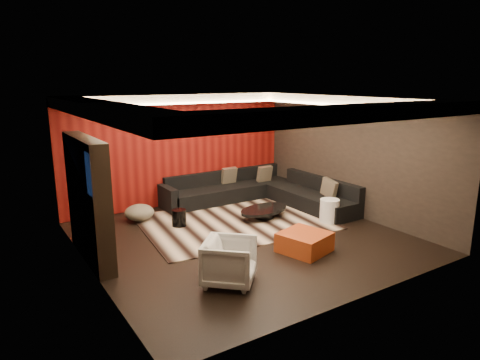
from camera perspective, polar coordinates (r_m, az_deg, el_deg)
floor at (r=8.80m, az=0.47°, el=-7.74°), size 6.00×6.00×0.02m
ceiling at (r=8.21m, az=0.51°, el=10.94°), size 6.00×6.00×0.02m
wall_back at (r=10.99m, az=-8.16°, el=4.02°), size 6.00×0.02×2.80m
wall_left at (r=7.24m, az=-19.87°, el=-1.50°), size 0.02×6.00×2.80m
wall_right at (r=10.32m, az=14.63°, el=3.12°), size 0.02×6.00×2.80m
red_feature_wall at (r=10.96m, az=-8.07°, el=4.00°), size 5.98×0.05×2.78m
soffit_back at (r=10.58m, az=-7.67°, el=10.71°), size 6.00×0.60×0.22m
soffit_front at (r=6.15m, az=14.60°, el=8.58°), size 6.00×0.60×0.22m
soffit_left at (r=7.11m, az=-18.24°, el=8.94°), size 0.60×4.80×0.22m
soffit_right at (r=9.96m, az=13.84°, el=10.29°), size 0.60×4.80×0.22m
cove_back at (r=10.28m, az=-6.84°, el=10.16°), size 4.80×0.08×0.04m
cove_front at (r=6.39m, az=12.31°, el=8.06°), size 4.80×0.08×0.04m
cove_left at (r=7.21m, az=-15.56°, el=8.45°), size 0.08×4.80×0.04m
cove_right at (r=9.72m, az=12.40°, el=9.77°), size 0.08×4.80×0.04m
tv_surround at (r=7.92m, az=-19.58°, el=-2.50°), size 0.30×2.00×2.20m
tv_screen at (r=7.87m, az=-18.64°, el=0.12°), size 0.04×1.30×0.80m
tv_shelf at (r=8.06m, az=-18.25°, el=-5.08°), size 0.04×1.60×0.04m
rug at (r=9.68m, az=-0.81°, el=-5.61°), size 4.30×3.41×0.02m
coffee_table at (r=9.95m, az=3.20°, el=-4.39°), size 1.50×1.50×0.22m
drum_stool at (r=9.45m, az=-8.13°, el=-5.00°), size 0.33×0.33×0.37m
striped_pouf at (r=9.99m, az=-13.26°, el=-4.23°), size 0.75×0.75×0.36m
white_side_table at (r=9.81m, az=11.84°, el=-4.06°), size 0.46×0.46×0.54m
orange_ottoman at (r=8.16m, az=8.59°, el=-8.18°), size 1.00×1.00×0.36m
armchair at (r=6.82m, az=-1.40°, el=-10.83°), size 1.11×1.11×0.72m
sectional_sofa at (r=11.11m, az=2.70°, el=-1.76°), size 3.65×3.50×0.75m
throw_pillows at (r=11.16m, az=4.29°, el=0.18°), size 1.56×2.82×0.50m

